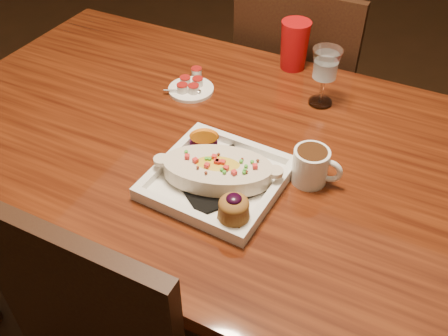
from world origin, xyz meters
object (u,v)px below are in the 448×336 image
at_px(chair_far, 300,95).
at_px(plate, 219,176).
at_px(coffee_mug, 312,165).
at_px(saucer, 190,88).
at_px(goblet, 325,67).
at_px(red_tumbler, 294,45).
at_px(table, 218,170).

distance_m(chair_far, plate, 0.82).
bearing_deg(coffee_mug, plate, -152.17).
distance_m(plate, saucer, 0.38).
bearing_deg(plate, goblet, 79.78).
height_order(chair_far, saucer, chair_far).
xyz_separation_m(saucer, red_tumbler, (0.20, 0.25, 0.06)).
distance_m(goblet, saucer, 0.36).
distance_m(table, red_tumbler, 0.43).
height_order(plate, coffee_mug, plate).
relative_size(table, chair_far, 1.61).
bearing_deg(chair_far, coffee_mug, 110.20).
relative_size(plate, coffee_mug, 2.56).
bearing_deg(goblet, coffee_mug, -75.60).
bearing_deg(table, coffee_mug, -8.30).
bearing_deg(plate, chair_far, 98.46).
relative_size(table, plate, 5.38).
bearing_deg(goblet, plate, -102.99).
bearing_deg(chair_far, plate, 95.68).
bearing_deg(plate, table, 121.16).
height_order(table, coffee_mug, coffee_mug).
bearing_deg(chair_far, goblet, 114.51).
relative_size(table, red_tumbler, 10.78).
distance_m(table, goblet, 0.37).
xyz_separation_m(plate, goblet, (0.09, 0.40, 0.08)).
height_order(plate, goblet, goblet).
distance_m(table, chair_far, 0.65).
distance_m(coffee_mug, red_tumbler, 0.48).
bearing_deg(coffee_mug, red_tumbler, 110.97).
height_order(table, saucer, saucer).
bearing_deg(red_tumbler, coffee_mug, -64.49).
bearing_deg(coffee_mug, saucer, 150.61).
bearing_deg(table, goblet, 56.78).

